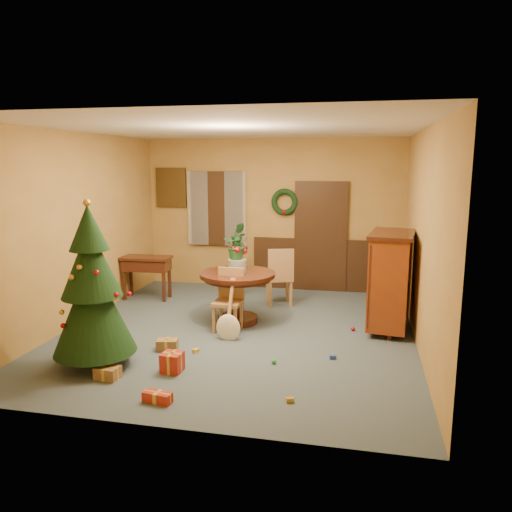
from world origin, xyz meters
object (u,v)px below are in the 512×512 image
(christmas_tree, at_px, (92,289))
(chair_near, at_px, (229,297))
(dining_table, at_px, (238,288))
(writing_desk, at_px, (146,267))
(sideboard, at_px, (390,278))

(christmas_tree, bearing_deg, chair_near, 52.85)
(dining_table, relative_size, christmas_tree, 0.57)
(chair_near, relative_size, writing_desk, 1.02)
(chair_near, bearing_deg, sideboard, 12.00)
(writing_desk, height_order, sideboard, sideboard)
(writing_desk, bearing_deg, christmas_tree, -77.40)
(chair_near, xyz_separation_m, christmas_tree, (-1.24, -1.64, 0.47))
(dining_table, distance_m, christmas_tree, 2.40)
(writing_desk, bearing_deg, sideboard, -11.37)
(christmas_tree, distance_m, writing_desk, 3.07)
(christmas_tree, distance_m, sideboard, 4.14)
(writing_desk, bearing_deg, dining_table, -27.05)
(christmas_tree, xyz_separation_m, writing_desk, (-0.66, 2.98, -0.38))
(christmas_tree, xyz_separation_m, sideboard, (3.55, 2.13, -0.18))
(sideboard, bearing_deg, dining_table, -176.31)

